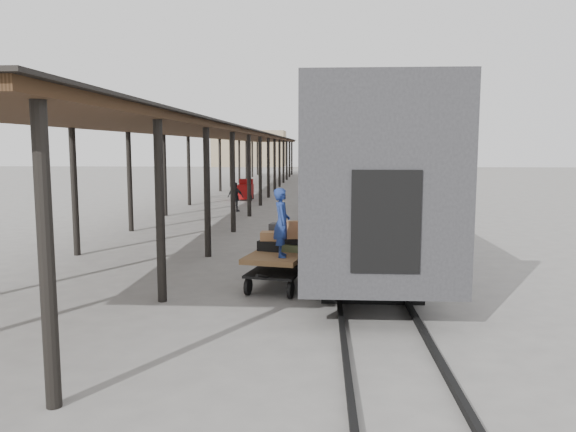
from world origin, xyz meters
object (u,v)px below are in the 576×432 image
at_px(baggage_cart, 281,260).
at_px(luggage_tug, 246,190).
at_px(porter, 282,223).
at_px(pedestrian, 236,197).

xyz_separation_m(baggage_cart, luggage_tug, (-3.78, 21.88, -0.05)).
bearing_deg(luggage_tug, baggage_cart, -80.76).
height_order(luggage_tug, porter, porter).
xyz_separation_m(baggage_cart, pedestrian, (-3.45, 15.48, 0.11)).
height_order(luggage_tug, pedestrian, pedestrian).
bearing_deg(baggage_cart, luggage_tug, 112.25).
relative_size(porter, pedestrian, 1.03).
xyz_separation_m(baggage_cart, porter, (0.06, -0.65, 0.99)).
bearing_deg(baggage_cart, pedestrian, 115.00).
distance_m(baggage_cart, porter, 1.19).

